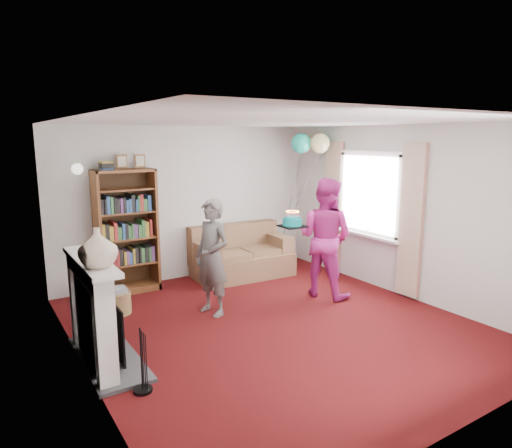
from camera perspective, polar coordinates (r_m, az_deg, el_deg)
ground at (r=5.85m, az=2.39°, el=-12.54°), size 5.00×5.00×0.00m
wall_back at (r=7.64m, az=-8.39°, el=2.64°), size 4.50×0.02×2.50m
wall_left at (r=4.60m, az=-21.26°, el=-3.38°), size 0.02×5.00×2.50m
wall_right at (r=7.01m, az=17.80°, el=1.51°), size 0.02×5.00×2.50m
ceiling at (r=5.38m, az=2.61°, el=12.78°), size 4.50×5.00×0.01m
fireplace at (r=5.03m, az=-19.18°, el=-10.87°), size 0.55×1.80×1.12m
window_bay at (r=7.37m, az=13.93°, el=1.77°), size 0.14×2.02×2.20m
wall_sconce at (r=6.91m, az=-21.45°, el=6.42°), size 0.16×0.23×0.16m
bookcase at (r=7.12m, az=-15.98°, el=-1.01°), size 0.88×0.42×2.07m
sofa at (r=7.77m, az=-1.93°, el=-4.08°), size 1.62×0.86×0.86m
wicker_basket at (r=6.44m, az=-17.10°, el=-9.29°), size 0.39×0.39×0.35m
person_striped at (r=6.01m, az=-5.50°, el=-4.18°), size 0.50×0.64×1.54m
person_magenta at (r=6.75m, az=8.61°, el=-1.70°), size 0.94×1.04×1.74m
birthday_cake at (r=6.31m, az=4.57°, el=0.25°), size 0.32×0.32×0.22m
balloons at (r=7.87m, az=6.92°, el=10.00°), size 0.88×0.77×1.73m
mantel_vase at (r=4.47m, az=-19.17°, el=-2.82°), size 0.47×0.47×0.37m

